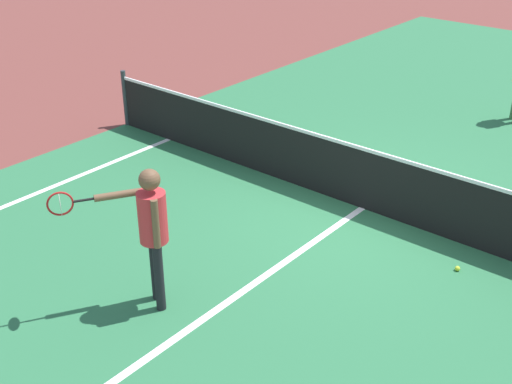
# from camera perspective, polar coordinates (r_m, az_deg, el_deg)

# --- Properties ---
(ground_plane) EXTENTS (60.00, 60.00, 0.00)m
(ground_plane) POSITION_cam_1_polar(r_m,az_deg,el_deg) (9.88, 9.16, -1.38)
(ground_plane) COLOR brown
(court_surface_inbounds) EXTENTS (10.62, 24.40, 0.00)m
(court_surface_inbounds) POSITION_cam_1_polar(r_m,az_deg,el_deg) (9.88, 9.16, -1.37)
(court_surface_inbounds) COLOR #2D7247
(court_surface_inbounds) RESTS_ON ground_plane
(line_center_service) EXTENTS (0.10, 6.40, 0.01)m
(line_center_service) POSITION_cam_1_polar(r_m,az_deg,el_deg) (7.70, -3.57, -10.19)
(line_center_service) COLOR white
(line_center_service) RESTS_ON ground_plane
(net) EXTENTS (10.60, 0.09, 1.07)m
(net) POSITION_cam_1_polar(r_m,az_deg,el_deg) (9.66, 9.37, 1.19)
(net) COLOR #33383D
(net) RESTS_ON ground_plane
(player_near) EXTENTS (0.91, 1.00, 1.72)m
(player_near) POSITION_cam_1_polar(r_m,az_deg,el_deg) (7.30, -9.10, -2.68)
(player_near) COLOR black
(player_near) RESTS_ON ground_plane
(tennis_ball_near_net) EXTENTS (0.07, 0.07, 0.07)m
(tennis_ball_near_net) POSITION_cam_1_polar(r_m,az_deg,el_deg) (8.71, 16.98, -6.33)
(tennis_ball_near_net) COLOR #CCE033
(tennis_ball_near_net) RESTS_ON ground_plane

